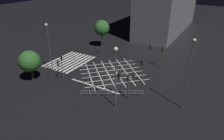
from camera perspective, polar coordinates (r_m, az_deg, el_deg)
ground_plane at (r=37.59m, az=0.00°, el=-0.69°), size 200.00×200.00×0.00m
road_markings at (r=40.73m, az=-8.14°, el=1.26°), size 14.32×20.91×0.01m
traffic_light_sw_cross at (r=45.19m, az=-2.87°, el=8.00°), size 0.36×0.39×4.07m
traffic_light_ne_cross at (r=28.79m, az=3.10°, el=-2.89°), size 0.36×1.88×4.16m
traffic_light_se_cross at (r=35.42m, az=-15.06°, el=1.12°), size 0.36×0.39×3.52m
traffic_light_nw_cross at (r=39.58m, az=12.05°, el=5.25°), size 0.36×2.35×4.42m
traffic_light_median_north at (r=33.73m, az=8.59°, el=1.02°), size 0.36×0.39×3.94m
traffic_light_nw_main at (r=39.75m, az=13.99°, el=4.79°), size 0.39×0.36×4.21m
traffic_light_ne_main at (r=29.13m, az=4.67°, el=-3.41°), size 0.39×0.36×3.69m
traffic_light_se_main at (r=35.15m, az=-14.15°, el=2.21°), size 0.39×0.36×4.46m
street_lamp_east at (r=26.88m, az=21.17°, el=0.47°), size 0.41×0.41×10.00m
street_lamp_west at (r=25.27m, az=1.05°, el=1.39°), size 0.55×0.55×8.83m
street_lamp_far at (r=37.12m, az=-17.68°, el=7.85°), size 0.46×0.46×9.20m
street_tree_near at (r=36.23m, az=-22.49°, el=2.33°), size 3.63×3.63×5.38m
street_tree_far at (r=49.76m, az=-2.95°, el=11.91°), size 3.74×3.74×6.64m
pedestrian_railing at (r=30.24m, az=0.00°, el=-6.48°), size 4.75×8.13×1.05m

